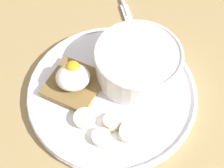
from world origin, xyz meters
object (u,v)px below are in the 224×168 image
at_px(poached_egg, 73,76).
at_px(banana_slice_right, 84,119).
at_px(oatmeal_bowl, 138,63).
at_px(banana_slice_front, 114,122).
at_px(toast_slice, 74,84).
at_px(knife, 124,7).
at_px(banana_slice_left, 101,137).
at_px(banana_slice_back, 129,132).

relative_size(poached_egg, banana_slice_right, 1.17).
xyz_separation_m(oatmeal_bowl, banana_slice_front, (-0.04, -0.10, -0.02)).
height_order(oatmeal_bowl, banana_slice_front, oatmeal_bowl).
bearing_deg(banana_slice_right, toast_slice, 107.62).
relative_size(oatmeal_bowl, knife, 1.15).
xyz_separation_m(oatmeal_bowl, banana_slice_left, (-0.06, -0.13, -0.02)).
bearing_deg(oatmeal_bowl, banana_slice_right, -132.45).
bearing_deg(banana_slice_right, banana_slice_left, -48.95).
bearing_deg(banana_slice_left, banana_slice_right, 131.05).
relative_size(banana_slice_front, knife, 0.31).
distance_m(toast_slice, banana_slice_right, 0.07).
bearing_deg(knife, oatmeal_bowl, -84.23).
distance_m(banana_slice_front, banana_slice_left, 0.03).
xyz_separation_m(poached_egg, banana_slice_right, (0.02, -0.07, -0.02)).
bearing_deg(oatmeal_bowl, banana_slice_back, -97.92).
height_order(banana_slice_front, banana_slice_back, banana_slice_back).
xyz_separation_m(banana_slice_front, banana_slice_right, (-0.05, 0.01, 0.00)).
distance_m(toast_slice, banana_slice_back, 0.13).
relative_size(toast_slice, banana_slice_front, 2.92).
bearing_deg(poached_egg, banana_slice_left, -63.92).
relative_size(banana_slice_left, banana_slice_right, 0.87).
bearing_deg(toast_slice, poached_egg, 89.87).
relative_size(toast_slice, poached_egg, 2.02).
bearing_deg(toast_slice, banana_slice_right, -72.38).
xyz_separation_m(poached_egg, banana_slice_front, (0.07, -0.07, -0.02)).
bearing_deg(knife, banana_slice_front, -94.71).
xyz_separation_m(banana_slice_front, banana_slice_back, (0.02, -0.02, 0.00)).
relative_size(oatmeal_bowl, banana_slice_right, 3.03).
bearing_deg(knife, poached_egg, -113.94).
bearing_deg(toast_slice, banana_slice_left, -63.49).
height_order(toast_slice, banana_slice_back, banana_slice_back).
xyz_separation_m(banana_slice_left, banana_slice_right, (-0.03, 0.03, 0.00)).
height_order(banana_slice_back, knife, banana_slice_back).
relative_size(toast_slice, banana_slice_left, 2.73).
bearing_deg(oatmeal_bowl, banana_slice_front, -111.80).
distance_m(toast_slice, poached_egg, 0.02).
xyz_separation_m(poached_egg, banana_slice_back, (0.09, -0.09, -0.02)).
height_order(toast_slice, banana_slice_left, same).
xyz_separation_m(toast_slice, knife, (0.09, 0.21, -0.01)).
xyz_separation_m(toast_slice, poached_egg, (0.00, 0.00, 0.02)).
height_order(poached_egg, banana_slice_front, poached_egg).
bearing_deg(banana_slice_front, banana_slice_right, 173.18).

